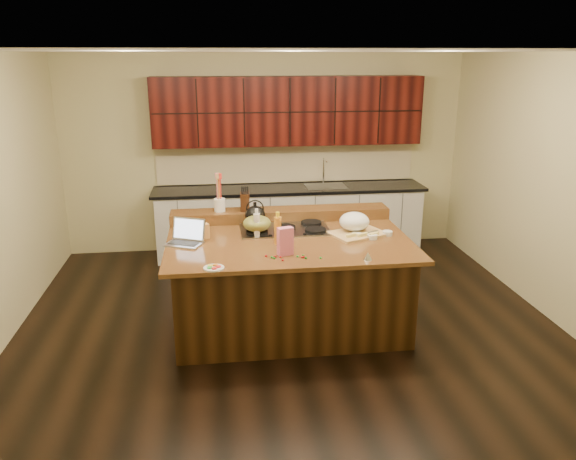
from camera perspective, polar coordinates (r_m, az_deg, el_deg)
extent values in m
cube|color=black|center=(5.92, 0.06, -9.47)|extent=(5.50, 5.00, 0.01)
cube|color=silver|center=(5.28, 0.07, 17.77)|extent=(5.50, 5.00, 0.01)
cube|color=#C8C08C|center=(7.88, -2.32, 7.74)|extent=(5.50, 0.01, 2.70)
cube|color=#C8C08C|center=(3.11, 6.14, -7.83)|extent=(5.50, 0.01, 2.70)
cube|color=#C8C08C|center=(6.40, 25.38, 3.81)|extent=(0.01, 5.00, 2.70)
cube|color=black|center=(5.73, 0.06, -5.50)|extent=(2.22, 1.42, 0.88)
cube|color=black|center=(5.57, 0.07, -1.13)|extent=(2.40, 1.60, 0.04)
cube|color=black|center=(6.21, -0.77, 1.60)|extent=(2.40, 0.30, 0.12)
cube|color=gray|center=(5.85, -0.32, 0.03)|extent=(0.92, 0.52, 0.02)
cylinder|color=black|center=(5.93, -3.35, 0.49)|extent=(0.22, 0.22, 0.03)
cylinder|color=black|center=(6.00, 2.37, 0.71)|extent=(0.22, 0.22, 0.03)
cylinder|color=black|center=(5.69, -3.15, -0.26)|extent=(0.22, 0.22, 0.03)
cylinder|color=black|center=(5.76, 2.81, -0.03)|extent=(0.22, 0.22, 0.03)
cylinder|color=black|center=(5.84, -0.32, 0.24)|extent=(0.22, 0.22, 0.03)
cube|color=silver|center=(7.79, 0.18, 0.85)|extent=(3.60, 0.62, 0.90)
cube|color=black|center=(7.67, 0.18, 4.22)|extent=(3.70, 0.66, 0.04)
cube|color=gray|center=(7.75, 3.86, 4.42)|extent=(0.55, 0.42, 0.01)
cylinder|color=gray|center=(7.88, 3.63, 6.03)|extent=(0.02, 0.02, 0.36)
cube|color=black|center=(7.65, 0.04, 12.00)|extent=(3.60, 0.34, 0.90)
cube|color=#C8C08C|center=(7.92, -0.12, 6.70)|extent=(3.60, 0.03, 0.50)
ellipsoid|color=black|center=(5.90, -3.37, 1.55)|extent=(0.28, 0.28, 0.19)
ellipsoid|color=olive|center=(5.66, -3.17, 0.66)|extent=(0.31, 0.31, 0.16)
cube|color=#B7B7BC|center=(5.49, -10.51, -1.40)|extent=(0.40, 0.35, 0.02)
cube|color=black|center=(5.49, -10.52, -1.30)|extent=(0.31, 0.24, 0.00)
cube|color=#B7B7BC|center=(5.55, -10.04, 0.12)|extent=(0.33, 0.20, 0.22)
cube|color=silver|center=(5.55, -10.07, 0.10)|extent=(0.30, 0.17, 0.18)
cylinder|color=orange|center=(5.38, -1.05, -0.06)|extent=(0.09, 0.09, 0.27)
cylinder|color=silver|center=(5.57, -3.19, 0.42)|extent=(0.07, 0.07, 0.25)
cube|color=tan|center=(5.74, 7.08, -0.37)|extent=(0.64, 0.55, 0.02)
ellipsoid|color=white|center=(5.78, 6.75, 0.87)|extent=(0.31, 0.31, 0.19)
cube|color=#EDD872|center=(5.59, 6.45, -0.53)|extent=(0.12, 0.03, 0.03)
cube|color=#EDD872|center=(5.62, 7.60, -0.48)|extent=(0.12, 0.03, 0.03)
cube|color=#EDD872|center=(5.65, 8.73, -0.43)|extent=(0.12, 0.03, 0.03)
cylinder|color=gray|center=(5.75, 8.25, -0.21)|extent=(0.20, 0.08, 0.01)
cylinder|color=white|center=(5.76, 10.07, -0.32)|extent=(0.13, 0.13, 0.04)
cylinder|color=white|center=(5.63, 8.57, -0.68)|extent=(0.13, 0.13, 0.04)
cylinder|color=white|center=(5.66, 6.97, -0.51)|extent=(0.11, 0.11, 0.04)
cylinder|color=#996B3F|center=(6.04, 6.59, 0.88)|extent=(0.28, 0.28, 0.09)
cone|color=silver|center=(5.05, 8.11, -2.63)|extent=(0.10, 0.10, 0.07)
cube|color=#DE6888|center=(5.09, -0.28, -1.15)|extent=(0.15, 0.11, 0.26)
cylinder|color=white|center=(4.85, -7.54, -3.84)|extent=(0.19, 0.19, 0.01)
cube|color=#D8964C|center=(5.62, -8.61, -0.13)|extent=(0.13, 0.11, 0.15)
cylinder|color=white|center=(6.14, -6.95, 2.54)|extent=(0.15, 0.15, 0.14)
cube|color=black|center=(6.14, -4.39, 2.88)|extent=(0.11, 0.17, 0.19)
ellipsoid|color=red|center=(5.07, -1.28, -2.70)|extent=(0.02, 0.02, 0.02)
ellipsoid|color=#198C26|center=(5.05, -1.67, -2.78)|extent=(0.02, 0.02, 0.02)
ellipsoid|color=red|center=(5.05, -0.78, -2.76)|extent=(0.02, 0.02, 0.02)
ellipsoid|color=#198C26|center=(5.04, 1.82, -2.84)|extent=(0.02, 0.02, 0.02)
ellipsoid|color=red|center=(5.19, 0.02, -2.22)|extent=(0.02, 0.02, 0.02)
ellipsoid|color=#198C26|center=(5.03, -1.40, -2.88)|extent=(0.02, 0.02, 0.02)
ellipsoid|color=red|center=(4.98, -0.54, -3.07)|extent=(0.02, 0.02, 0.02)
ellipsoid|color=#198C26|center=(5.07, 0.97, -2.70)|extent=(0.02, 0.02, 0.02)
ellipsoid|color=red|center=(5.09, -2.24, -2.63)|extent=(0.02, 0.02, 0.02)
ellipsoid|color=#198C26|center=(5.10, 1.52, -2.59)|extent=(0.02, 0.02, 0.02)
ellipsoid|color=red|center=(5.05, 1.46, -2.76)|extent=(0.02, 0.02, 0.02)
ellipsoid|color=#198C26|center=(5.13, 0.06, -2.43)|extent=(0.02, 0.02, 0.02)
ellipsoid|color=red|center=(5.05, 1.60, -2.75)|extent=(0.02, 0.02, 0.02)
ellipsoid|color=#198C26|center=(5.04, 3.33, -2.84)|extent=(0.02, 0.02, 0.02)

